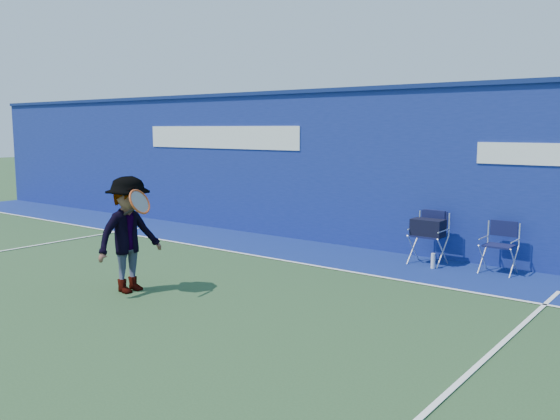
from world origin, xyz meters
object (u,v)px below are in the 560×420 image
Objects in this scene: directors_chair_left at (428,242)px; water_bottle at (433,261)px; directors_chair_right at (499,257)px; tennis_player at (129,234)px.

water_bottle is at bearing -52.74° from directors_chair_left.
directors_chair_right is at bearing 20.60° from water_bottle.
directors_chair_right reaches higher than water_bottle.
water_bottle is at bearing -159.40° from directors_chair_right.
directors_chair_right is 5.75m from tennis_player.
water_bottle is 0.16× the size of tennis_player.
directors_chair_left is at bearing -176.58° from directors_chair_right.
directors_chair_right is (1.17, 0.07, -0.13)m from directors_chair_left.
tennis_player is at bearing -126.14° from water_bottle.
directors_chair_left is 3.47× the size of water_bottle.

